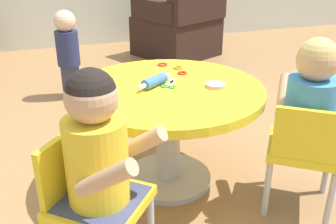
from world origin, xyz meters
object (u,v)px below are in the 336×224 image
(seated_child_left, at_px, (97,145))
(toddler_standing, at_px, (68,52))
(craft_table, at_px, (168,111))
(rolling_pin, at_px, (154,81))
(child_chair_right, at_px, (304,150))
(seated_child_right, at_px, (311,98))
(child_chair_left, at_px, (92,199))
(armchair_dark, at_px, (180,27))
(craft_scissors, at_px, (170,85))

(seated_child_left, distance_m, toddler_standing, 1.83)
(craft_table, relative_size, seated_child_left, 1.76)
(seated_child_left, distance_m, rolling_pin, 0.62)
(child_chair_right, distance_m, seated_child_right, 0.23)
(toddler_standing, bearing_deg, seated_child_left, -92.62)
(craft_table, height_order, child_chair_left, child_chair_left)
(child_chair_right, distance_m, rolling_pin, 0.73)
(craft_table, relative_size, toddler_standing, 1.33)
(child_chair_right, distance_m, armchair_dark, 2.59)
(seated_child_left, bearing_deg, craft_scissors, 49.09)
(rolling_pin, bearing_deg, child_chair_right, -39.16)
(rolling_pin, bearing_deg, craft_scissors, -9.18)
(child_chair_right, height_order, armchair_dark, armchair_dark)
(craft_table, bearing_deg, rolling_pin, 152.43)
(seated_child_left, bearing_deg, toddler_standing, 87.38)
(armchair_dark, height_order, craft_scissors, armchair_dark)
(child_chair_right, height_order, rolling_pin, rolling_pin)
(armchair_dark, bearing_deg, craft_scissors, -112.25)
(seated_child_left, relative_size, toddler_standing, 0.76)
(child_chair_right, bearing_deg, armchair_dark, 80.93)
(rolling_pin, bearing_deg, toddler_standing, 101.73)
(seated_child_left, relative_size, rolling_pin, 2.52)
(seated_child_right, bearing_deg, rolling_pin, 144.15)
(seated_child_right, xyz_separation_m, rolling_pin, (-0.56, 0.40, 0.01))
(child_chair_right, bearing_deg, child_chair_left, -177.44)
(seated_child_left, relative_size, armchair_dark, 0.54)
(seated_child_right, bearing_deg, seated_child_left, -173.80)
(craft_table, relative_size, seated_child_right, 1.76)
(child_chair_left, distance_m, toddler_standing, 1.79)
(armchair_dark, bearing_deg, child_chair_right, -99.07)
(child_chair_left, bearing_deg, seated_child_left, -41.39)
(toddler_standing, bearing_deg, craft_table, -76.23)
(child_chair_right, bearing_deg, craft_scissors, 137.55)
(child_chair_right, distance_m, craft_scissors, 0.66)
(craft_table, xyz_separation_m, craft_scissors, (0.02, 0.02, 0.12))
(child_chair_right, distance_m, toddler_standing, 1.93)
(seated_child_right, xyz_separation_m, craft_scissors, (-0.49, 0.39, -0.02))
(rolling_pin, bearing_deg, seated_child_left, -125.19)
(seated_child_left, relative_size, child_chair_right, 0.95)
(armchair_dark, bearing_deg, craft_table, -112.43)
(craft_table, xyz_separation_m, toddler_standing, (-0.33, 1.34, -0.03))
(child_chair_left, bearing_deg, toddler_standing, 86.39)
(child_chair_right, height_order, seated_child_right, seated_child_right)
(seated_child_left, bearing_deg, child_chair_left, 138.61)
(child_chair_left, relative_size, toddler_standing, 0.80)
(toddler_standing, relative_size, rolling_pin, 3.32)
(seated_child_right, distance_m, craft_scissors, 0.63)
(craft_table, distance_m, rolling_pin, 0.16)
(armchair_dark, xyz_separation_m, toddler_standing, (-1.22, -0.81, 0.05))
(craft_scissors, bearing_deg, craft_table, -130.66)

